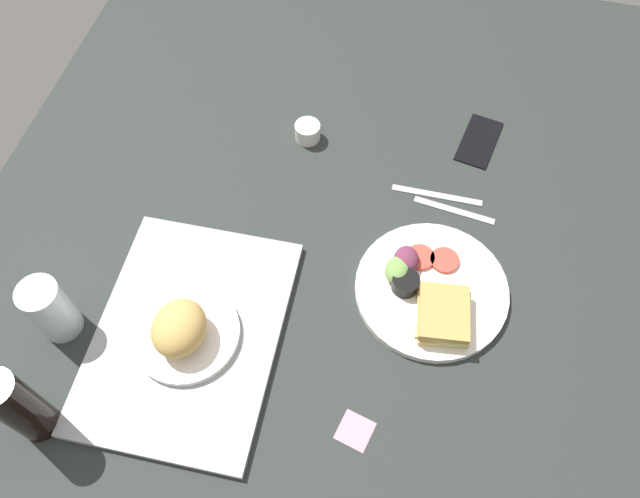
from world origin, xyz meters
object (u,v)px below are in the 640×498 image
Objects in this scene: drinking_glass at (50,309)px; sticky_note at (355,431)px; espresso_cup at (308,132)px; fork at (454,210)px; cell_phone at (479,141)px; bread_plate_near at (182,330)px; serving_tray at (188,334)px; plate_with_salad at (429,291)px; knife at (437,195)px; soda_bottle at (19,407)px.

drinking_glass reaches higher than sticky_note.
drinking_glass reaches higher than espresso_cup.
cell_phone is (19.79, -3.01, 0.15)cm from fork.
espresso_cup is at bearing -10.65° from bread_plate_near.
cell_phone is 70.19cm from sticky_note.
plate_with_salad is at bearing -66.07° from serving_tray.
sticky_note is at bearing 163.68° from plate_with_salad.
drinking_glass is at bearing 35.21° from knife.
knife is (42.13, -40.04, -0.55)cm from serving_tray.
sticky_note is at bearing -77.95° from soda_bottle.
plate_with_salad is at bearing -135.83° from espresso_cup.
serving_tray is 1.54× the size of plate_with_salad.
soda_bottle reaches higher than fork.
serving_tray is 2.34× the size of soda_bottle.
knife is at bearing -29.93° from fork.
espresso_cup is at bearing -10.83° from serving_tray.
plate_with_salad reaches higher than knife.
bread_plate_near is 3.50× the size of sticky_note.
bread_plate_near is 28.02cm from soda_bottle.
sticky_note is (-8.87, -33.34, -4.88)cm from bread_plate_near.
espresso_cup is at bearing -17.23° from knife.
serving_tray is 58.13cm from knife.
knife is (23.66, 1.59, -1.43)cm from plate_with_salad.
fork is (42.51, -67.39, -6.60)cm from drinking_glass.
serving_tray is 24.36cm from drinking_glass.
bread_plate_near is at bearing 178.57° from serving_tray.
drinking_glass is 0.72× the size of knife.
cell_phone reaches higher than knife.
drinking_glass is 0.95× the size of cell_phone.
bread_plate_near is at bearing 46.67° from knife.
soda_bottle is at bearing 158.26° from espresso_cup.
espresso_cup is at bearing -12.54° from fork.
espresso_cup is (72.34, -28.84, -7.62)cm from soda_bottle.
soda_bottle is (-39.57, 60.66, 7.93)cm from plate_with_salad.
soda_bottle reaches higher than bread_plate_near.
serving_tray reaches higher than sticky_note.
bread_plate_near reaches higher than plate_with_salad.
espresso_cup is (52.29, -9.83, -2.94)cm from bread_plate_near.
bread_plate_near is 1.02× the size of soda_bottle.
serving_tray is at bearing 73.43° from sticky_note.
fork is (39.13, -44.04, -0.55)cm from serving_tray.
soda_bottle is (-20.05, 19.01, 4.67)cm from bread_plate_near.
serving_tray is at bearing -81.77° from drinking_glass.
cell_phone is 2.57× the size of sticky_note.
knife is at bearing -42.86° from bread_plate_near.
bread_plate_near is 1.43× the size of drinking_glass.
fork is 3.04× the size of sticky_note.
espresso_cup is 38.06cm from cell_phone.
serving_tray is at bearing 113.93° from plate_with_salad.
cell_phone is at bearing -78.35° from espresso_cup.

